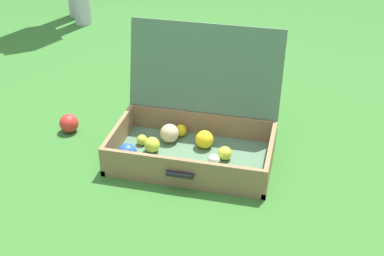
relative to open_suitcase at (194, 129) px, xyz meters
name	(u,v)px	position (x,y,z in m)	size (l,w,h in m)	color
ground_plane	(177,157)	(-0.06, -0.05, -0.12)	(16.00, 16.00, 0.00)	#336B28
open_suitcase	(194,129)	(0.00, 0.00, 0.00)	(0.67, 0.51, 0.51)	#4C7051
stray_ball_on_grass	(69,123)	(-0.60, 0.03, -0.07)	(0.09, 0.09, 0.09)	red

